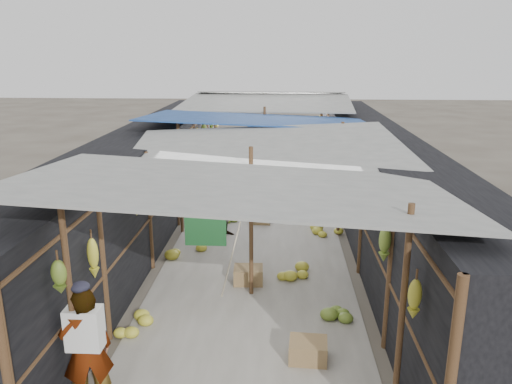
% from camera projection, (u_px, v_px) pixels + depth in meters
% --- Properties ---
extents(aisle_slab, '(3.60, 16.00, 0.02)m').
position_uv_depth(aisle_slab, '(260.00, 226.00, 12.02)').
color(aisle_slab, '#9E998E').
rests_on(aisle_slab, ground).
extents(stall_left, '(1.40, 15.00, 2.30)m').
position_uv_depth(stall_left, '(147.00, 179.00, 11.85)').
color(stall_left, black).
rests_on(stall_left, ground).
extents(stall_right, '(1.40, 15.00, 2.30)m').
position_uv_depth(stall_right, '(376.00, 182.00, 11.57)').
color(stall_right, black).
rests_on(stall_right, ground).
extents(crate_near, '(0.54, 0.44, 0.31)m').
position_uv_depth(crate_near, '(248.00, 275.00, 9.02)').
color(crate_near, '#91714A').
rests_on(crate_near, ground).
extents(crate_mid, '(0.54, 0.44, 0.31)m').
position_uv_depth(crate_mid, '(308.00, 351.00, 6.75)').
color(crate_mid, '#91714A').
rests_on(crate_mid, ground).
extents(crate_back, '(0.47, 0.39, 0.28)m').
position_uv_depth(crate_back, '(261.00, 218.00, 12.16)').
color(crate_back, '#91714A').
rests_on(crate_back, ground).
extents(black_basin, '(0.57, 0.57, 0.17)m').
position_uv_depth(black_basin, '(317.00, 191.00, 14.76)').
color(black_basin, black).
rests_on(black_basin, ground).
extents(vendor_elderly, '(0.67, 0.58, 1.56)m').
position_uv_depth(vendor_elderly, '(87.00, 350.00, 5.69)').
color(vendor_elderly, white).
rests_on(vendor_elderly, ground).
extents(shopper_blue, '(0.95, 0.86, 1.60)m').
position_uv_depth(shopper_blue, '(224.00, 203.00, 11.17)').
color(shopper_blue, '#1E4099').
rests_on(shopper_blue, ground).
extents(vendor_seated, '(0.33, 0.56, 0.87)m').
position_uv_depth(vendor_seated, '(294.00, 204.00, 12.34)').
color(vendor_seated, '#433F3A').
rests_on(vendor_seated, ground).
extents(market_canopy, '(5.62, 15.20, 2.77)m').
position_uv_depth(market_canopy, '(262.00, 125.00, 11.69)').
color(market_canopy, brown).
rests_on(market_canopy, ground).
extents(hanging_bananas, '(3.95, 13.83, 0.79)m').
position_uv_depth(hanging_bananas, '(267.00, 156.00, 12.05)').
color(hanging_bananas, olive).
rests_on(hanging_bananas, ground).
extents(floor_bananas, '(3.77, 10.22, 0.36)m').
position_uv_depth(floor_bananas, '(250.00, 214.00, 12.38)').
color(floor_bananas, olive).
rests_on(floor_bananas, ground).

